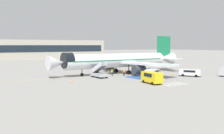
{
  "coord_description": "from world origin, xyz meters",
  "views": [
    {
      "loc": [
        -37.87,
        -58.45,
        7.64
      ],
      "look_at": [
        -2.6,
        -1.24,
        2.03
      ],
      "focal_mm": 42.0,
      "sensor_mm": 36.0,
      "label": 1
    }
  ],
  "objects_px": {
    "traffic_cone_2": "(72,82)",
    "traffic_cone_0": "(147,75)",
    "fuel_tanker": "(106,63)",
    "service_van_3": "(190,72)",
    "terminal_building": "(17,50)",
    "service_van_0": "(152,77)",
    "ground_crew_1": "(144,72)",
    "boarding_stairs_forward": "(99,74)",
    "airliner": "(119,61)",
    "service_van_2": "(153,73)",
    "ground_crew_2": "(112,72)",
    "ground_crew_0": "(124,72)",
    "ground_crew_3": "(135,71)",
    "traffic_cone_1": "(173,74)"
  },
  "relations": [
    {
      "from": "boarding_stairs_forward",
      "to": "service_van_3",
      "type": "relative_size",
      "value": 0.99
    },
    {
      "from": "service_van_3",
      "to": "ground_crew_1",
      "type": "distance_m",
      "value": 11.39
    },
    {
      "from": "boarding_stairs_forward",
      "to": "service_van_0",
      "type": "xyz_separation_m",
      "value": [
        4.15,
        -14.09,
        0.42
      ]
    },
    {
      "from": "ground_crew_1",
      "to": "ground_crew_2",
      "type": "relative_size",
      "value": 0.92
    },
    {
      "from": "fuel_tanker",
      "to": "service_van_0",
      "type": "xyz_separation_m",
      "value": [
        -12.01,
        -38.6,
        -0.24
      ]
    },
    {
      "from": "ground_crew_0",
      "to": "ground_crew_1",
      "type": "bearing_deg",
      "value": -138.31
    },
    {
      "from": "airliner",
      "to": "boarding_stairs_forward",
      "type": "relative_size",
      "value": 7.55
    },
    {
      "from": "service_van_3",
      "to": "ground_crew_3",
      "type": "relative_size",
      "value": 3.34
    },
    {
      "from": "ground_crew_1",
      "to": "traffic_cone_2",
      "type": "relative_size",
      "value": 3.39
    },
    {
      "from": "service_van_2",
      "to": "ground_crew_0",
      "type": "height_order",
      "value": "service_van_2"
    },
    {
      "from": "boarding_stairs_forward",
      "to": "traffic_cone_0",
      "type": "xyz_separation_m",
      "value": [
        12.12,
        -2.74,
        -0.7
      ]
    },
    {
      "from": "ground_crew_0",
      "to": "ground_crew_2",
      "type": "distance_m",
      "value": 2.99
    },
    {
      "from": "ground_crew_0",
      "to": "airliner",
      "type": "bearing_deg",
      "value": -43.4
    },
    {
      "from": "airliner",
      "to": "fuel_tanker",
      "type": "relative_size",
      "value": 4.59
    },
    {
      "from": "service_van_3",
      "to": "traffic_cone_2",
      "type": "bearing_deg",
      "value": -39.89
    },
    {
      "from": "ground_crew_3",
      "to": "terminal_building",
      "type": "bearing_deg",
      "value": -84.84
    },
    {
      "from": "ground_crew_0",
      "to": "ground_crew_1",
      "type": "distance_m",
      "value": 5.07
    },
    {
      "from": "ground_crew_0",
      "to": "traffic_cone_0",
      "type": "xyz_separation_m",
      "value": [
        4.91,
        -2.96,
        -0.66
      ]
    },
    {
      "from": "boarding_stairs_forward",
      "to": "service_van_0",
      "type": "distance_m",
      "value": 14.69
    },
    {
      "from": "service_van_2",
      "to": "traffic_cone_1",
      "type": "bearing_deg",
      "value": -102.19
    },
    {
      "from": "airliner",
      "to": "service_van_0",
      "type": "distance_m",
      "value": 19.51
    },
    {
      "from": "service_van_3",
      "to": "ground_crew_1",
      "type": "bearing_deg",
      "value": -73.3
    },
    {
      "from": "service_van_0",
      "to": "ground_crew_1",
      "type": "distance_m",
      "value": 14.41
    },
    {
      "from": "boarding_stairs_forward",
      "to": "fuel_tanker",
      "type": "height_order",
      "value": "boarding_stairs_forward"
    },
    {
      "from": "service_van_2",
      "to": "ground_crew_2",
      "type": "distance_m",
      "value": 11.15
    },
    {
      "from": "fuel_tanker",
      "to": "service_van_0",
      "type": "height_order",
      "value": "fuel_tanker"
    },
    {
      "from": "traffic_cone_1",
      "to": "ground_crew_2",
      "type": "bearing_deg",
      "value": 154.51
    },
    {
      "from": "traffic_cone_2",
      "to": "ground_crew_1",
      "type": "bearing_deg",
      "value": 7.33
    },
    {
      "from": "service_van_0",
      "to": "ground_crew_1",
      "type": "bearing_deg",
      "value": 63.58
    },
    {
      "from": "ground_crew_2",
      "to": "ground_crew_3",
      "type": "distance_m",
      "value": 6.33
    },
    {
      "from": "service_van_0",
      "to": "ground_crew_2",
      "type": "distance_m",
      "value": 15.65
    },
    {
      "from": "service_van_3",
      "to": "fuel_tanker",
      "type": "bearing_deg",
      "value": -113.25
    },
    {
      "from": "traffic_cone_1",
      "to": "ground_crew_0",
      "type": "bearing_deg",
      "value": 154.78
    },
    {
      "from": "service_van_3",
      "to": "ground_crew_3",
      "type": "distance_m",
      "value": 13.76
    },
    {
      "from": "service_van_3",
      "to": "terminal_building",
      "type": "bearing_deg",
      "value": -108.87
    },
    {
      "from": "traffic_cone_2",
      "to": "traffic_cone_0",
      "type": "bearing_deg",
      "value": 4.94
    },
    {
      "from": "ground_crew_1",
      "to": "traffic_cone_1",
      "type": "xyz_separation_m",
      "value": [
        6.97,
        -3.34,
        -0.66
      ]
    },
    {
      "from": "airliner",
      "to": "traffic_cone_2",
      "type": "xyz_separation_m",
      "value": [
        -17.75,
        -9.29,
        -3.28
      ]
    },
    {
      "from": "service_van_2",
      "to": "ground_crew_3",
      "type": "height_order",
      "value": "service_van_2"
    },
    {
      "from": "service_van_3",
      "to": "ground_crew_1",
      "type": "xyz_separation_m",
      "value": [
        -8.26,
        7.84,
        -0.13
      ]
    },
    {
      "from": "fuel_tanker",
      "to": "traffic_cone_2",
      "type": "distance_m",
      "value": 38.42
    },
    {
      "from": "ground_crew_0",
      "to": "traffic_cone_1",
      "type": "bearing_deg",
      "value": -138.95
    },
    {
      "from": "ground_crew_1",
      "to": "traffic_cone_1",
      "type": "bearing_deg",
      "value": 39.83
    },
    {
      "from": "service_van_2",
      "to": "boarding_stairs_forward",
      "type": "bearing_deg",
      "value": 14.77
    },
    {
      "from": "airliner",
      "to": "ground_crew_1",
      "type": "relative_size",
      "value": 24.58
    },
    {
      "from": "fuel_tanker",
      "to": "ground_crew_0",
      "type": "bearing_deg",
      "value": 154.2
    },
    {
      "from": "ground_crew_0",
      "to": "terminal_building",
      "type": "height_order",
      "value": "terminal_building"
    },
    {
      "from": "ground_crew_0",
      "to": "traffic_cone_2",
      "type": "height_order",
      "value": "ground_crew_0"
    },
    {
      "from": "ground_crew_1",
      "to": "traffic_cone_2",
      "type": "height_order",
      "value": "ground_crew_1"
    },
    {
      "from": "service_van_3",
      "to": "terminal_building",
      "type": "height_order",
      "value": "terminal_building"
    }
  ]
}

